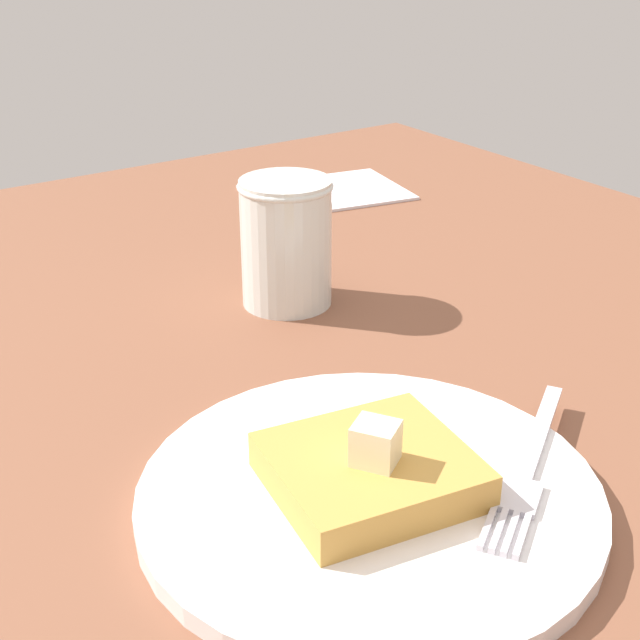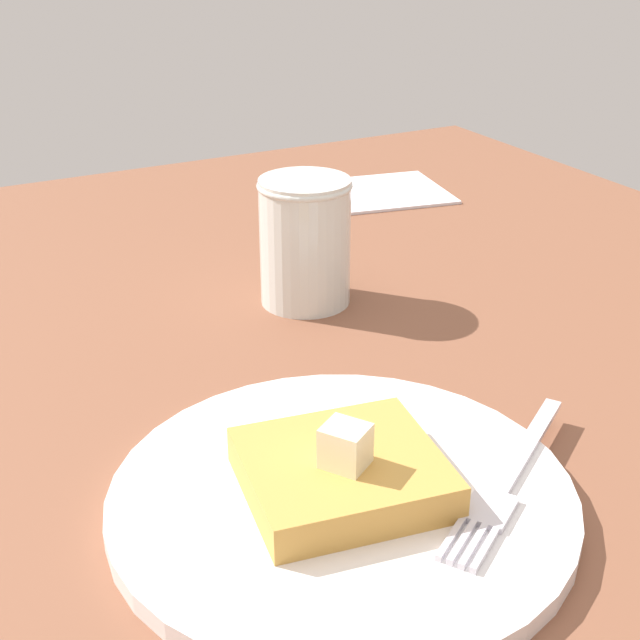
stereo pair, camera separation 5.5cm
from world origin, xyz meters
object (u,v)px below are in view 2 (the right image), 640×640
Objects in this scene: fork at (505,483)px; napkin at (368,193)px; syrup_jar at (305,245)px; plate at (342,497)px.

napkin is (-47.83, 20.38, -1.15)cm from fork.
syrup_jar is 27.62cm from napkin.
syrup_jar is at bearing -40.91° from napkin.
plate is at bearing -22.91° from syrup_jar.
plate is 52.18cm from napkin.
napkin is at bearing 156.92° from fork.
syrup_jar reaches higher than napkin.
plate is 8.31cm from fork.
syrup_jar is (-27.23, 2.53, 3.26)cm from fork.
fork reaches higher than napkin.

